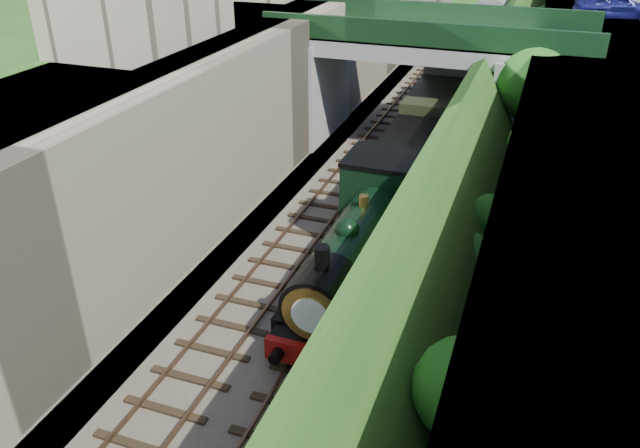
# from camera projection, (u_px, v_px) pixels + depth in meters

# --- Properties ---
(trackbed) EXTENTS (10.00, 90.00, 0.20)m
(trackbed) POSITION_uv_depth(u_px,v_px,m) (397.00, 173.00, 31.14)
(trackbed) COLOR #473F38
(trackbed) RESTS_ON ground
(retaining_wall) EXTENTS (1.00, 90.00, 7.00)m
(retaining_wall) POSITION_uv_depth(u_px,v_px,m) (293.00, 95.00, 31.18)
(retaining_wall) COLOR #756B56
(retaining_wall) RESTS_ON ground
(street_plateau_left) EXTENTS (6.00, 90.00, 7.00)m
(street_plateau_left) POSITION_uv_depth(u_px,v_px,m) (231.00, 89.00, 32.23)
(street_plateau_left) COLOR #262628
(street_plateau_left) RESTS_ON ground
(street_plateau_right) EXTENTS (8.00, 90.00, 6.25)m
(street_plateau_right) POSITION_uv_depth(u_px,v_px,m) (616.00, 138.00, 26.85)
(street_plateau_right) COLOR #262628
(street_plateau_right) RESTS_ON ground
(embankment_slope) EXTENTS (4.89, 90.00, 6.53)m
(embankment_slope) POSITION_uv_depth(u_px,v_px,m) (501.00, 155.00, 26.07)
(embankment_slope) COLOR #1E4714
(embankment_slope) RESTS_ON ground
(track_left) EXTENTS (2.50, 90.00, 0.20)m
(track_left) POSITION_uv_depth(u_px,v_px,m) (359.00, 165.00, 31.67)
(track_left) COLOR black
(track_left) RESTS_ON trackbed
(track_right) EXTENTS (2.50, 90.00, 0.20)m
(track_right) POSITION_uv_depth(u_px,v_px,m) (421.00, 173.00, 30.71)
(track_right) COLOR black
(track_right) RESTS_ON trackbed
(road_bridge) EXTENTS (16.00, 6.40, 7.25)m
(road_bridge) POSITION_uv_depth(u_px,v_px,m) (437.00, 76.00, 32.28)
(road_bridge) COLOR gray
(road_bridge) RESTS_ON ground
(tree) EXTENTS (3.60, 3.80, 6.60)m
(tree) POSITION_uv_depth(u_px,v_px,m) (537.00, 85.00, 28.62)
(tree) COLOR black
(tree) RESTS_ON ground
(car_blue) EXTENTS (4.53, 2.33, 1.47)m
(car_blue) POSITION_uv_depth(u_px,v_px,m) (616.00, 5.00, 34.14)
(car_blue) COLOR navy
(car_blue) RESTS_ON street_plateau_right
(locomotive) EXTENTS (3.10, 10.22, 3.83)m
(locomotive) POSITION_uv_depth(u_px,v_px,m) (361.00, 245.00, 21.25)
(locomotive) COLOR black
(locomotive) RESTS_ON trackbed
(tender) EXTENTS (2.70, 6.00, 3.05)m
(tender) POSITION_uv_depth(u_px,v_px,m) (408.00, 172.00, 27.47)
(tender) COLOR black
(tender) RESTS_ON trackbed
(coach_front) EXTENTS (2.90, 18.00, 3.70)m
(coach_front) POSITION_uv_depth(u_px,v_px,m) (455.00, 87.00, 37.70)
(coach_front) COLOR black
(coach_front) RESTS_ON trackbed
(coach_middle) EXTENTS (2.90, 18.00, 3.70)m
(coach_middle) POSITION_uv_depth(u_px,v_px,m) (491.00, 29.00, 53.26)
(coach_middle) COLOR black
(coach_middle) RESTS_ON trackbed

